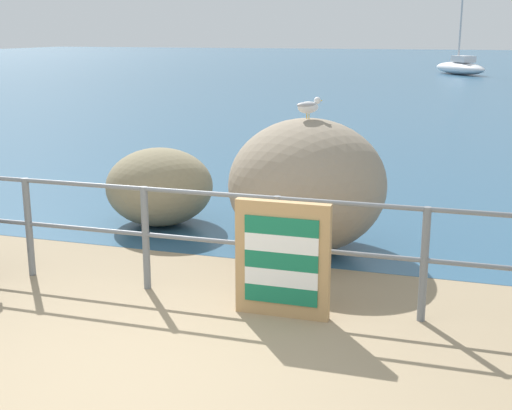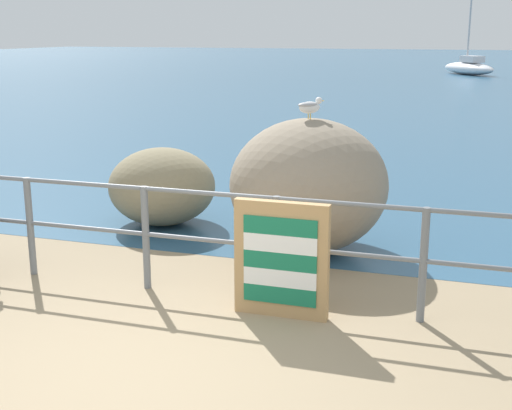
{
  "view_description": "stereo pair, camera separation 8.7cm",
  "coord_description": "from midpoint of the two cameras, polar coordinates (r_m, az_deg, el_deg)",
  "views": [
    {
      "loc": [
        2.25,
        -4.12,
        2.45
      ],
      "look_at": [
        0.33,
        2.06,
        0.82
      ],
      "focal_mm": 48.64,
      "sensor_mm": 36.0,
      "label": 1
    },
    {
      "loc": [
        2.34,
        -4.1,
        2.45
      ],
      "look_at": [
        0.33,
        2.06,
        0.82
      ],
      "focal_mm": 48.64,
      "sensor_mm": 36.0,
      "label": 2
    }
  ],
  "objects": [
    {
      "name": "seagull",
      "position": [
        7.67,
        4.77,
        8.11
      ],
      "size": [
        0.29,
        0.29,
        0.23
      ],
      "rotation": [
        0.0,
        0.0,
        0.8
      ],
      "color": "gold",
      "rests_on": "breakwater_boulder_main"
    },
    {
      "name": "breakwater_boulder_main",
      "position": [
        7.84,
        4.66,
        1.62
      ],
      "size": [
        1.79,
        1.82,
        1.51
      ],
      "color": "gray",
      "rests_on": "ground"
    },
    {
      "name": "sailboat",
      "position": [
        41.99,
        17.16,
        10.78
      ],
      "size": [
        3.59,
        4.35,
        4.9
      ],
      "rotation": [
        0.0,
        0.0,
        2.18
      ],
      "color": "white",
      "rests_on": "sea_surface"
    },
    {
      "name": "promenade_railing",
      "position": [
        6.47,
        -3.53,
        -2.19
      ],
      "size": [
        9.23,
        0.07,
        1.02
      ],
      "color": "slate",
      "rests_on": "ground_plane"
    },
    {
      "name": "ground_plane",
      "position": [
        24.35,
        12.62,
        7.92
      ],
      "size": [
        120.0,
        120.0,
        0.1
      ],
      "primitive_type": "cube",
      "color": "#937F60"
    },
    {
      "name": "sea_surface",
      "position": [
        51.99,
        15.75,
        10.94
      ],
      "size": [
        120.0,
        90.0,
        0.01
      ],
      "primitive_type": "cube",
      "color": "#2D5675",
      "rests_on": "ground_plane"
    },
    {
      "name": "folded_deckchair_stack",
      "position": [
        6.04,
        2.5,
        -4.52
      ],
      "size": [
        0.84,
        0.1,
        1.04
      ],
      "color": "tan",
      "rests_on": "ground_plane"
    },
    {
      "name": "breakwater_boulder_left",
      "position": [
        9.02,
        -7.46,
        1.53
      ],
      "size": [
        1.38,
        1.36,
        1.0
      ],
      "color": "gray",
      "rests_on": "ground"
    }
  ]
}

